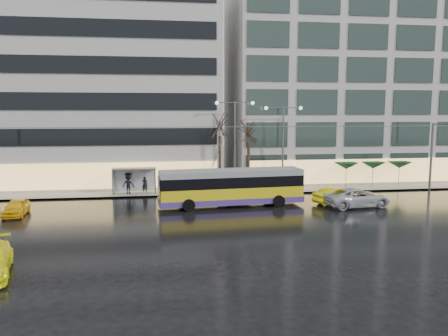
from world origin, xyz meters
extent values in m
plane|color=black|center=(0.00, 0.00, 0.00)|extent=(140.00, 140.00, 0.00)
cube|color=gray|center=(2.00, 14.00, 0.07)|extent=(80.00, 10.00, 0.15)
cube|color=slate|center=(2.00, 9.05, 0.07)|extent=(80.00, 0.10, 0.15)
cube|color=beige|center=(-16.00, 19.00, 11.15)|extent=(34.00, 14.00, 22.00)
cube|color=beige|center=(19.00, 19.00, 12.65)|extent=(32.00, 14.00, 25.00)
cube|color=yellow|center=(0.63, 4.22, 1.08)|extent=(12.50, 3.61, 1.54)
cube|color=#4C3586|center=(0.63, 4.22, 0.56)|extent=(12.54, 3.66, 0.51)
cube|color=black|center=(0.63, 4.22, 2.21)|extent=(12.52, 3.64, 0.92)
cube|color=gray|center=(0.63, 4.22, 2.93)|extent=(12.50, 3.61, 0.51)
cube|color=black|center=(6.80, 4.75, 2.05)|extent=(0.26, 2.36, 1.33)
cube|color=black|center=(-5.54, 3.69, 2.05)|extent=(0.26, 2.36, 1.33)
cylinder|color=black|center=(4.41, 5.83, 0.51)|extent=(1.05, 0.45, 1.03)
cylinder|color=black|center=(4.63, 3.28, 0.51)|extent=(1.05, 0.45, 1.03)
cylinder|color=black|center=(-3.37, 5.16, 0.51)|extent=(1.05, 0.45, 1.03)
cylinder|color=black|center=(-3.15, 2.61, 0.51)|extent=(1.05, 0.45, 1.03)
cylinder|color=#595B60|center=(-0.48, 5.10, 4.42)|extent=(0.39, 3.81, 2.70)
cylinder|color=#595B60|center=(-0.52, 5.62, 4.42)|extent=(0.39, 3.81, 2.70)
cylinder|color=#595B60|center=(22.00, 8.50, 3.50)|extent=(0.24, 0.24, 7.00)
cylinder|color=#595B60|center=(1.00, 5.75, 6.80)|extent=(42.00, 0.04, 0.04)
cylinder|color=#595B60|center=(1.00, 6.25, 6.80)|extent=(42.00, 0.04, 0.04)
cube|color=#595B60|center=(-8.00, 10.50, 2.60)|extent=(4.20, 1.60, 0.12)
cube|color=silver|center=(-8.00, 11.20, 1.35)|extent=(4.00, 0.05, 2.20)
cube|color=white|center=(-10.05, 10.50, 1.35)|extent=(0.10, 1.40, 2.20)
cylinder|color=#595B60|center=(-10.00, 9.80, 1.35)|extent=(0.10, 0.10, 2.40)
cylinder|color=#595B60|center=(-10.00, 11.20, 1.35)|extent=(0.10, 0.10, 2.40)
cylinder|color=#595B60|center=(-6.00, 9.80, 1.35)|extent=(0.10, 0.10, 2.40)
cylinder|color=#595B60|center=(-6.00, 11.20, 1.35)|extent=(0.10, 0.10, 2.40)
cylinder|color=#595B60|center=(2.00, 10.80, 4.65)|extent=(0.18, 0.18, 9.00)
cylinder|color=#595B60|center=(1.10, 10.80, 9.05)|extent=(1.80, 0.10, 0.10)
cylinder|color=#595B60|center=(2.90, 10.80, 9.05)|extent=(1.80, 0.10, 0.10)
sphere|color=#FFF2CC|center=(0.20, 10.80, 9.00)|extent=(0.36, 0.36, 0.36)
sphere|color=#FFF2CC|center=(3.80, 10.80, 9.00)|extent=(0.36, 0.36, 0.36)
cylinder|color=#595B60|center=(7.00, 10.80, 4.40)|extent=(0.18, 0.18, 8.50)
cylinder|color=#595B60|center=(6.10, 10.80, 8.55)|extent=(1.80, 0.10, 0.10)
cylinder|color=#595B60|center=(7.90, 10.80, 8.55)|extent=(1.80, 0.10, 0.10)
sphere|color=#FFF2CC|center=(5.20, 10.80, 8.50)|extent=(0.36, 0.36, 0.36)
sphere|color=#FFF2CC|center=(8.80, 10.80, 8.50)|extent=(0.36, 0.36, 0.36)
cylinder|color=black|center=(0.50, 11.00, 2.95)|extent=(0.28, 0.28, 5.60)
cylinder|color=black|center=(3.50, 11.20, 2.60)|extent=(0.28, 0.28, 4.90)
cylinder|color=#595B60|center=(14.00, 11.00, 1.25)|extent=(0.06, 0.06, 2.20)
cone|color=#103D1E|center=(14.00, 11.00, 2.45)|extent=(2.50, 2.50, 0.70)
cylinder|color=#595B60|center=(17.00, 11.00, 1.25)|extent=(0.06, 0.06, 2.20)
cone|color=#103D1E|center=(17.00, 11.00, 2.45)|extent=(2.50, 2.50, 0.70)
cylinder|color=#595B60|center=(20.00, 11.00, 1.25)|extent=(0.06, 0.06, 2.20)
cone|color=#103D1E|center=(20.00, 11.00, 2.45)|extent=(2.50, 2.50, 0.70)
imported|color=yellow|center=(-16.72, 3.05, 0.64)|extent=(1.71, 3.84, 1.28)
imported|color=#FFED0D|center=(10.09, 3.84, 0.72)|extent=(4.63, 2.74, 1.44)
imported|color=silver|center=(11.29, 2.42, 0.80)|extent=(6.03, 3.32, 1.60)
imported|color=black|center=(-7.05, 11.16, 0.92)|extent=(0.61, 0.44, 1.55)
imported|color=#CF458E|center=(-7.05, 11.16, 1.90)|extent=(1.08, 1.10, 0.88)
imported|color=black|center=(-3.56, 11.22, 0.95)|extent=(0.80, 0.63, 1.59)
imported|color=black|center=(-8.60, 10.43, 1.09)|extent=(1.32, 0.90, 1.89)
imported|color=black|center=(-8.60, 10.43, 1.90)|extent=(0.95, 0.95, 0.72)
camera|label=1|loc=(-5.07, -32.56, 8.16)|focal=35.00mm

